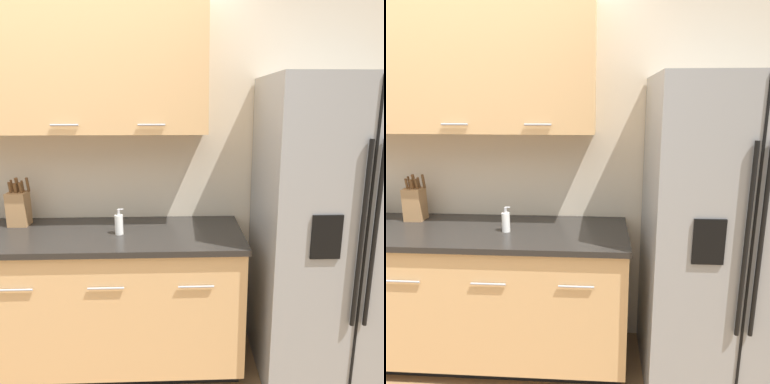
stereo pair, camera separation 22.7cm
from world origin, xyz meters
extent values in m
cube|color=beige|center=(0.00, 1.25, 1.30)|extent=(10.00, 0.05, 2.60)
cube|color=tan|center=(0.20, 1.06, 1.92)|extent=(1.67, 0.32, 0.81)
cylinder|color=#99999E|center=(0.20, 0.89, 1.57)|extent=(0.16, 0.01, 0.01)
cylinder|color=#99999E|center=(0.70, 0.89, 1.57)|extent=(0.16, 0.01, 0.01)
cube|color=black|center=(0.20, 0.94, 0.04)|extent=(2.03, 0.54, 0.09)
cube|color=tan|center=(0.20, 0.90, 0.49)|extent=(2.07, 0.62, 0.79)
cube|color=black|center=(0.20, 0.89, 0.90)|extent=(2.09, 0.64, 0.03)
cylinder|color=#99999E|center=(-0.05, 0.58, 0.71)|extent=(0.20, 0.01, 0.01)
cylinder|color=#99999E|center=(0.45, 0.58, 0.71)|extent=(0.20, 0.01, 0.01)
cylinder|color=#99999E|center=(0.95, 0.58, 0.71)|extent=(0.20, 0.01, 0.01)
cube|color=gray|center=(1.83, 0.86, 0.93)|extent=(0.95, 0.71, 1.85)
cube|color=black|center=(1.83, 0.50, 0.93)|extent=(0.01, 0.01, 1.81)
cylinder|color=black|center=(1.80, 0.48, 1.02)|extent=(0.02, 0.02, 1.02)
cylinder|color=black|center=(1.87, 0.48, 1.02)|extent=(0.02, 0.02, 1.02)
cube|color=black|center=(1.62, 0.50, 1.02)|extent=(0.16, 0.01, 0.24)
cube|color=#A87A4C|center=(-0.19, 1.06, 1.03)|extent=(0.12, 0.11, 0.22)
cylinder|color=brown|center=(-0.22, 1.08, 1.18)|extent=(0.01, 0.03, 0.08)
cylinder|color=brown|center=(-0.22, 1.05, 1.17)|extent=(0.02, 0.03, 0.07)
cylinder|color=brown|center=(-0.19, 1.08, 1.19)|extent=(0.02, 0.04, 0.10)
cylinder|color=brown|center=(-0.19, 1.05, 1.17)|extent=(0.02, 0.03, 0.07)
cylinder|color=brown|center=(-0.15, 1.08, 1.18)|extent=(0.01, 0.03, 0.08)
cylinder|color=brown|center=(-0.15, 1.05, 1.17)|extent=(0.02, 0.03, 0.07)
cylinder|color=brown|center=(-0.12, 1.08, 1.19)|extent=(0.02, 0.04, 0.10)
cylinder|color=white|center=(0.49, 0.86, 0.98)|extent=(0.05, 0.05, 0.12)
cylinder|color=#B2B2B5|center=(0.49, 0.86, 1.06)|extent=(0.02, 0.02, 0.04)
cylinder|color=#B2B2B5|center=(0.51, 0.86, 1.08)|extent=(0.03, 0.01, 0.01)
camera|label=1|loc=(0.85, -1.31, 1.70)|focal=35.00mm
camera|label=2|loc=(1.08, -1.31, 1.70)|focal=35.00mm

